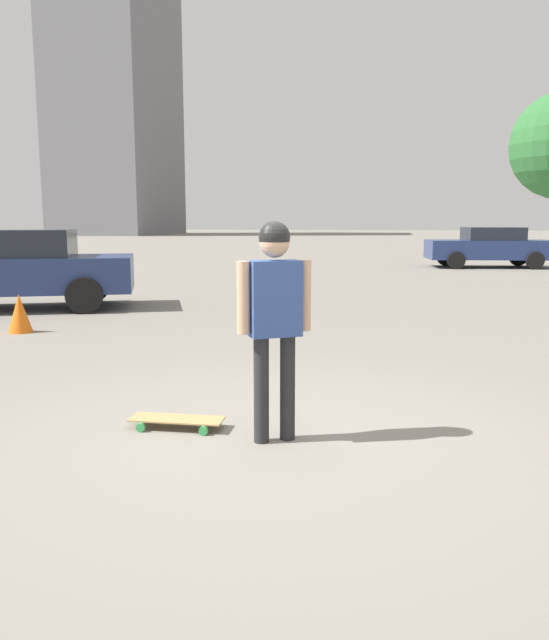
{
  "coord_description": "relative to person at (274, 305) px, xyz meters",
  "views": [
    {
      "loc": [
        -4.48,
        -0.93,
        1.66
      ],
      "look_at": [
        0.0,
        0.0,
        0.93
      ],
      "focal_mm": 35.0,
      "sensor_mm": 36.0,
      "label": 1
    }
  ],
  "objects": [
    {
      "name": "car_parked_near",
      "position": [
        6.06,
        6.27,
        -0.27
      ],
      "size": [
        3.26,
        4.71,
        1.5
      ],
      "rotation": [
        0.0,
        0.0,
        1.96
      ],
      "color": "navy",
      "rests_on": "ground_plane"
    },
    {
      "name": "person",
      "position": [
        0.0,
        0.0,
        0.0
      ],
      "size": [
        0.36,
        0.51,
        1.66
      ],
      "rotation": [
        0.0,
        0.0,
        -1.05
      ],
      "color": "#262628",
      "rests_on": "ground_plane"
    },
    {
      "name": "ground_plane",
      "position": [
        0.0,
        0.0,
        -1.05
      ],
      "size": [
        220.0,
        220.0,
        0.0
      ],
      "primitive_type": "plane",
      "color": "gray"
    },
    {
      "name": "skateboard",
      "position": [
        0.11,
        0.83,
        -0.98
      ],
      "size": [
        0.32,
        0.77,
        0.08
      ],
      "rotation": [
        0.0,
        0.0,
        1.62
      ],
      "color": "tan",
      "rests_on": "ground_plane"
    },
    {
      "name": "car_parked_far",
      "position": [
        19.14,
        -3.93,
        -0.3
      ],
      "size": [
        2.42,
        4.54,
        1.44
      ],
      "rotation": [
        0.0,
        0.0,
        1.72
      ],
      "color": "navy",
      "rests_on": "ground_plane"
    },
    {
      "name": "traffic_cone",
      "position": [
        3.81,
        4.71,
        -0.76
      ],
      "size": [
        0.36,
        0.36,
        0.58
      ],
      "color": "orange",
      "rests_on": "ground_plane"
    },
    {
      "name": "building_block_distant",
      "position": [
        67.75,
        33.44,
        15.76
      ],
      "size": [
        15.61,
        11.39,
        33.61
      ],
      "color": "slate",
      "rests_on": "ground_plane"
    }
  ]
}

